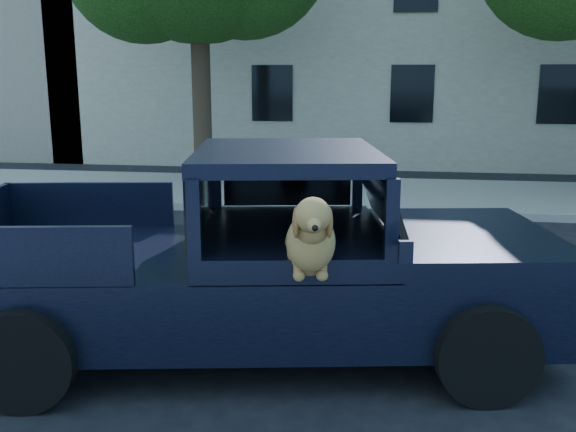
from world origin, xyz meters
name	(u,v)px	position (x,y,z in m)	size (l,w,h in m)	color
ground	(345,391)	(0.00, 0.00, 0.00)	(120.00, 120.00, 0.00)	black
far_sidewalk	(370,194)	(0.00, 9.20, 0.07)	(60.00, 4.00, 0.15)	gray
lane_stripes	(509,281)	(2.00, 3.40, 0.01)	(21.60, 0.14, 0.01)	silver
building_main	(476,17)	(3.00, 16.50, 4.50)	(26.00, 6.00, 9.00)	beige
pickup_truck	(250,286)	(-0.99, 0.71, 0.69)	(5.99, 3.30, 2.04)	black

